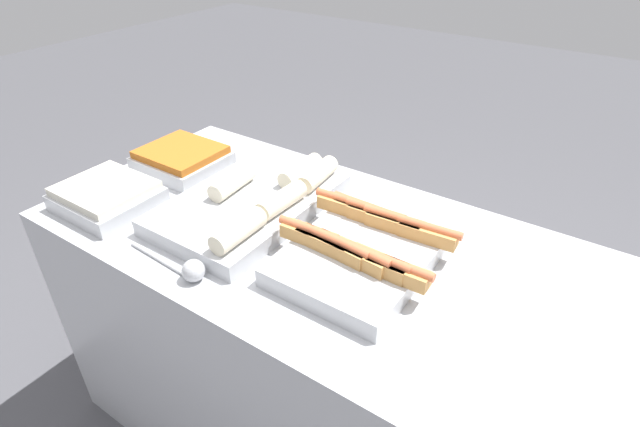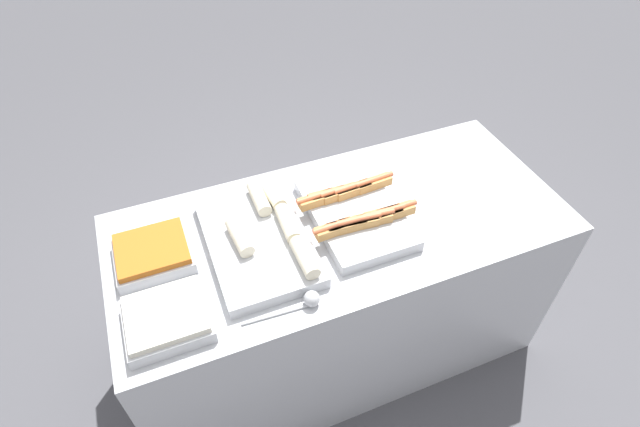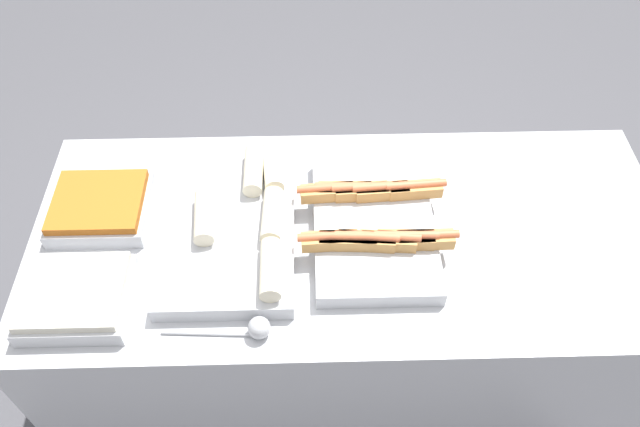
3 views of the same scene
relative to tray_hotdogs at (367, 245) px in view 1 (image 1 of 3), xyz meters
The scene contains 6 objects.
counter 0.47m from the tray_hotdogs, behind, with size 1.77×0.78×0.86m.
tray_hotdogs is the anchor object (origin of this frame).
tray_wraps 0.38m from the tray_hotdogs, behind, with size 0.35×0.55×0.10m.
tray_side_front 0.78m from the tray_hotdogs, 164.03° to the right, with size 0.26×0.24×0.07m.
tray_side_back 0.76m from the tray_hotdogs, behind, with size 0.26×0.24×0.07m.
serving_spoon_near 0.44m from the tray_hotdogs, 135.34° to the right, with size 0.27×0.06×0.06m.
Camera 1 is at (0.53, -0.91, 1.65)m, focal length 28.00 mm.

